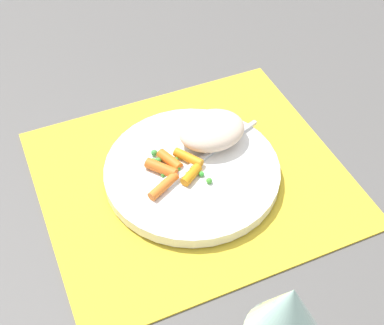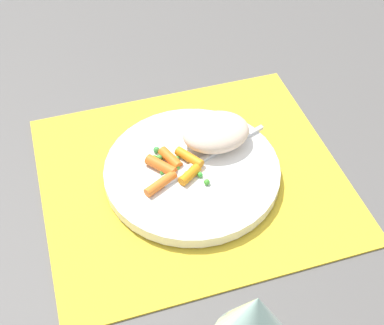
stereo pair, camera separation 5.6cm
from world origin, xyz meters
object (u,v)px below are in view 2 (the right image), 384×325
(wine_glass, at_px, (253,325))
(fork, at_px, (203,160))
(carrot_portion, at_px, (173,167))
(rice_mound, at_px, (216,132))
(plate, at_px, (192,171))

(wine_glass, bearing_deg, fork, -99.54)
(wine_glass, bearing_deg, carrot_portion, -90.75)
(rice_mound, bearing_deg, wine_glass, 76.50)
(rice_mound, distance_m, carrot_portion, 0.09)
(fork, bearing_deg, wine_glass, 80.46)
(plate, relative_size, fork, 1.41)
(fork, bearing_deg, plate, 19.83)
(plate, distance_m, carrot_portion, 0.03)
(plate, distance_m, rice_mound, 0.07)
(carrot_portion, xyz_separation_m, fork, (-0.05, -0.01, -0.00))
(plate, height_order, wine_glass, wine_glass)
(wine_glass, bearing_deg, plate, -96.11)
(rice_mound, bearing_deg, fork, 47.58)
(rice_mound, distance_m, wine_glass, 0.35)
(carrot_portion, distance_m, wine_glass, 0.31)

